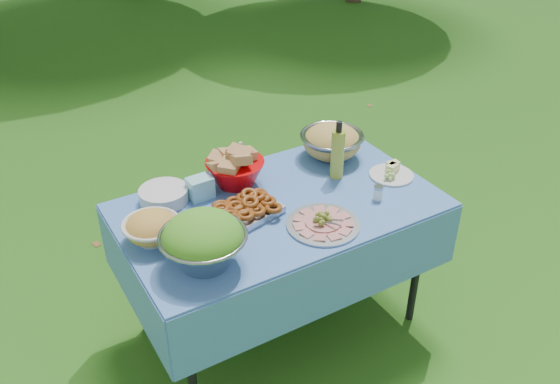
# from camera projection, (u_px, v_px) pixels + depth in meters

# --- Properties ---
(ground) EXTENTS (80.00, 80.00, 0.00)m
(ground) POSITION_uv_depth(u_px,v_px,m) (280.00, 323.00, 3.15)
(ground) COLOR #123309
(ground) RESTS_ON ground
(picnic_table) EXTENTS (1.46, 0.86, 0.76)m
(picnic_table) POSITION_uv_depth(u_px,v_px,m) (280.00, 268.00, 2.94)
(picnic_table) COLOR #82B8FA
(picnic_table) RESTS_ON ground
(salad_bowl) EXTENTS (0.38, 0.38, 0.23)m
(salad_bowl) POSITION_uv_depth(u_px,v_px,m) (203.00, 241.00, 2.31)
(salad_bowl) COLOR #969A9E
(salad_bowl) RESTS_ON picnic_table
(pasta_bowl_white) EXTENTS (0.28, 0.28, 0.13)m
(pasta_bowl_white) POSITION_uv_depth(u_px,v_px,m) (151.00, 227.00, 2.47)
(pasta_bowl_white) COLOR silver
(pasta_bowl_white) RESTS_ON picnic_table
(plate_stack) EXTENTS (0.28, 0.28, 0.07)m
(plate_stack) POSITION_uv_depth(u_px,v_px,m) (164.00, 195.00, 2.74)
(plate_stack) COLOR silver
(plate_stack) RESTS_ON picnic_table
(wipes_box) EXTENTS (0.12, 0.09, 0.10)m
(wipes_box) POSITION_uv_depth(u_px,v_px,m) (200.00, 188.00, 2.76)
(wipes_box) COLOR #8BD3E2
(wipes_box) RESTS_ON picnic_table
(sanitizer_bottle) EXTENTS (0.05, 0.05, 0.14)m
(sanitizer_bottle) POSITION_uv_depth(u_px,v_px,m) (241.00, 155.00, 2.99)
(sanitizer_bottle) COLOR pink
(sanitizer_bottle) RESTS_ON picnic_table
(bread_bowl) EXTENTS (0.35, 0.35, 0.19)m
(bread_bowl) POSITION_uv_depth(u_px,v_px,m) (235.00, 167.00, 2.84)
(bread_bowl) COLOR #C90408
(bread_bowl) RESTS_ON picnic_table
(pasta_bowl_steel) EXTENTS (0.34, 0.34, 0.18)m
(pasta_bowl_steel) POSITION_uv_depth(u_px,v_px,m) (332.00, 141.00, 3.08)
(pasta_bowl_steel) COLOR #969A9E
(pasta_bowl_steel) RESTS_ON picnic_table
(fried_tray) EXTENTS (0.34, 0.27, 0.07)m
(fried_tray) POSITION_uv_depth(u_px,v_px,m) (246.00, 209.00, 2.64)
(fried_tray) COLOR #BDBCC1
(fried_tray) RESTS_ON picnic_table
(charcuterie_platter) EXTENTS (0.41, 0.41, 0.07)m
(charcuterie_platter) POSITION_uv_depth(u_px,v_px,m) (323.00, 219.00, 2.58)
(charcuterie_platter) COLOR #A6A9AE
(charcuterie_platter) RESTS_ON picnic_table
(oil_bottle) EXTENTS (0.08, 0.08, 0.30)m
(oil_bottle) POSITION_uv_depth(u_px,v_px,m) (338.00, 150.00, 2.87)
(oil_bottle) COLOR #A1B233
(oil_bottle) RESTS_ON picnic_table
(cheese_plate) EXTENTS (0.29, 0.29, 0.06)m
(cheese_plate) POSITION_uv_depth(u_px,v_px,m) (392.00, 171.00, 2.94)
(cheese_plate) COLOR silver
(cheese_plate) RESTS_ON picnic_table
(shaker) EXTENTS (0.05, 0.05, 0.07)m
(shaker) POSITION_uv_depth(u_px,v_px,m) (378.00, 193.00, 2.76)
(shaker) COLOR white
(shaker) RESTS_ON picnic_table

